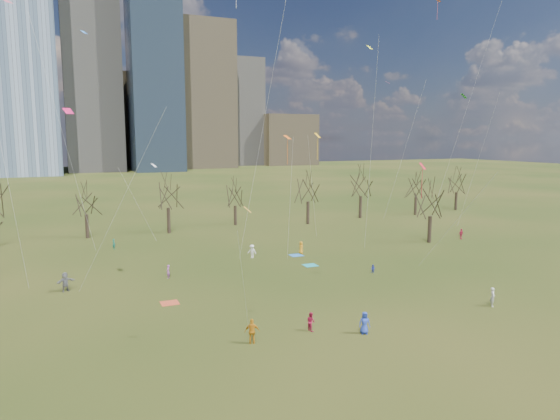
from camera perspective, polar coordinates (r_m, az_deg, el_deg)
name	(u,v)px	position (r m, az deg, el deg)	size (l,w,h in m)	color
ground	(333,304)	(46.22, 6.02, -10.59)	(500.00, 500.00, 0.00)	black
downtown_skyline	(104,86)	(250.59, -19.43, 13.27)	(212.50, 78.00, 118.00)	slate
bare_tree_row	(216,195)	(78.77, -7.37, 1.76)	(113.04, 29.80, 9.50)	black
blanket_teal	(310,265)	(59.25, 3.48, -6.32)	(1.60, 1.50, 0.03)	teal
blanket_navy	(296,255)	(64.13, 1.86, -5.19)	(1.60, 1.50, 0.03)	#286DBC
blanket_crimson	(170,303)	(47.17, -12.49, -10.34)	(1.60, 1.50, 0.03)	#C04426
person_0	(365,323)	(39.59, 9.64, -12.60)	(0.85, 0.55, 1.74)	#2841AE
person_1	(493,297)	(48.82, 23.12, -9.13)	(0.63, 0.41, 1.73)	silver
person_2	(311,321)	(39.76, 3.55, -12.60)	(0.73, 0.57, 1.49)	#A6173B
person_4	(252,331)	(37.37, -3.19, -13.68)	(1.10, 0.46, 1.87)	orange
person_7	(168,272)	(55.02, -12.67, -6.88)	(0.53, 0.35, 1.46)	#A854A9
person_8	(373,269)	(56.67, 10.58, -6.64)	(0.47, 0.36, 0.96)	#2935B5
person_9	(252,251)	(62.66, -3.22, -4.73)	(1.10, 0.63, 1.70)	white
person_10	(461,234)	(78.96, 19.99, -2.58)	(0.90, 0.37, 1.53)	#BC1A42
person_11	(65,282)	(53.44, -23.33, -7.56)	(1.78, 0.57, 1.92)	slate
person_12	(301,248)	(64.72, 2.41, -4.33)	(0.81, 0.53, 1.66)	orange
person_13	(114,244)	(71.11, -18.45, -3.71)	(0.52, 0.34, 1.41)	#197461
kites_airborne	(316,148)	(58.11, 4.12, 7.11)	(60.84, 44.80, 33.27)	orange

